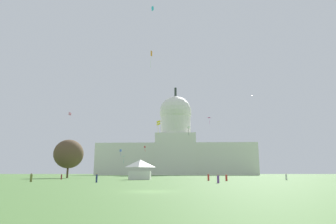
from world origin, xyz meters
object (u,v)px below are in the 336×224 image
kite_orange_mid (151,55)px  kite_blue_low (121,151)px  kite_white_low (189,127)px  kite_magenta_mid (210,118)px  kite_cyan_high (153,8)px  kite_red_low (145,147)px  kite_violet_high (253,96)px  kite_turquoise_low (123,157)px  person_maroon_front_left (61,177)px  tree_west_far (69,154)px  capitol_building (176,149)px  person_white_near_tent (286,177)px  person_olive_lawn_far_right (31,178)px  person_navy_mid_left (97,178)px  kite_pink_mid (70,114)px  person_purple_aisle_center (218,179)px  kite_yellow_low (158,123)px  event_tent (140,169)px  person_red_mid_right (226,178)px  person_red_lawn_far_left (208,177)px

kite_orange_mid → kite_blue_low: bearing=-93.8°
kite_white_low → kite_orange_mid: size_ratio=0.75×
kite_magenta_mid → kite_cyan_high: size_ratio=1.70×
kite_red_low → kite_violet_high: size_ratio=2.99×
kite_turquoise_low → kite_magenta_mid: bearing=-44.7°
kite_cyan_high → kite_orange_mid: size_ratio=0.34×
person_maroon_front_left → tree_west_far: bearing=-159.0°
capitol_building → person_white_near_tent: 153.67m
person_maroon_front_left → person_olive_lawn_far_right: (2.59, -21.45, 0.05)m
capitol_building → person_navy_mid_left: capitol_building is taller
capitol_building → person_navy_mid_left: 171.10m
kite_pink_mid → kite_red_low: bearing=159.5°
person_navy_mid_left → kite_red_low: 118.34m
person_purple_aisle_center → kite_red_low: size_ratio=0.46×
person_white_near_tent → kite_cyan_high: kite_cyan_high is taller
kite_blue_low → kite_yellow_low: bearing=121.1°
person_navy_mid_left → kite_pink_mid: kite_pink_mid is taller
kite_cyan_high → kite_orange_mid: bearing=-8.9°
person_white_near_tent → person_maroon_front_left: person_white_near_tent is taller
kite_red_low → kite_pink_mid: size_ratio=3.17×
person_olive_lawn_far_right → capitol_building: bearing=42.9°
kite_red_low → kite_turquoise_low: 25.90m
event_tent → kite_yellow_low: bearing=60.7°
event_tent → kite_pink_mid: 35.32m
person_red_mid_right → kite_violet_high: (25.52, 76.18, 38.62)m
kite_violet_high → kite_turquoise_low: 92.84m
person_purple_aisle_center → event_tent: bearing=-104.8°
capitol_building → kite_orange_mid: size_ratio=27.29×
capitol_building → kite_blue_low: (-25.70, -79.78, -7.27)m
kite_pink_mid → kite_orange_mid: 42.73m
tree_west_far → person_navy_mid_left: (23.27, -44.86, -7.44)m
kite_yellow_low → person_red_lawn_far_left: bearing=18.3°
person_purple_aisle_center → person_navy_mid_left: person_navy_mid_left is taller
kite_violet_high → kite_red_low: bearing=132.5°
kite_pink_mid → kite_turquoise_low: bearing=171.3°
kite_blue_low → kite_cyan_high: kite_cyan_high is taller
kite_pink_mid → kite_turquoise_low: (-1.03, 97.49, -9.44)m
kite_red_low → kite_yellow_low: bearing=112.1°
kite_red_low → person_olive_lawn_far_right: bearing=97.8°
person_white_near_tent → person_red_mid_right: person_white_near_tent is taller
kite_yellow_low → kite_orange_mid: (0.00, -22.50, 12.82)m
person_red_mid_right → kite_white_low: bearing=71.7°
kite_blue_low → tree_west_far: bearing=87.7°
kite_yellow_low → kite_cyan_high: (-0.48, -16.27, 29.16)m
person_red_lawn_far_left → kite_blue_low: kite_blue_low is taller
person_olive_lawn_far_right → kite_cyan_high: size_ratio=1.16×
person_navy_mid_left → person_olive_lawn_far_right: 14.56m
person_purple_aisle_center → person_olive_lawn_far_right: size_ratio=0.92×
event_tent → kite_red_low: 94.37m
person_maroon_front_left → kite_pink_mid: 25.64m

